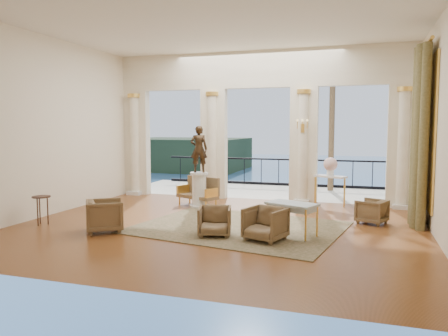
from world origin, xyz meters
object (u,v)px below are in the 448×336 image
(armchair_d, at_px, (105,214))
(side_table, at_px, (41,200))
(armchair_a, at_px, (215,220))
(pedestal, at_px, (199,191))
(armchair_c, at_px, (372,210))
(game_table, at_px, (292,206))
(statue, at_px, (199,149))
(armchair_b, at_px, (265,222))
(console_table, at_px, (330,181))
(settee, at_px, (200,192))

(armchair_d, distance_m, side_table, 1.76)
(armchair_a, distance_m, pedestal, 3.22)
(armchair_c, bearing_deg, armchair_a, -31.70)
(game_table, relative_size, statue, 0.88)
(armchair_b, xyz_separation_m, game_table, (0.44, 0.53, 0.25))
(console_table, distance_m, side_table, 7.61)
(armchair_d, xyz_separation_m, pedestal, (0.91, 3.25, 0.09))
(armchair_b, relative_size, game_table, 0.64)
(armchair_d, relative_size, settee, 0.57)
(armchair_c, distance_m, console_table, 2.41)
(armchair_c, bearing_deg, armchair_d, -41.82)
(armchair_a, relative_size, pedestal, 0.68)
(armchair_d, distance_m, statue, 3.60)
(settee, height_order, side_table, settee)
(game_table, height_order, pedestal, pedestal)
(statue, distance_m, side_table, 4.24)
(game_table, bearing_deg, armchair_d, -144.83)
(armchair_d, xyz_separation_m, settee, (0.82, 3.51, 0.02))
(armchair_d, height_order, settee, settee)
(armchair_a, bearing_deg, console_table, 50.23)
(armchair_a, height_order, side_table, armchair_a)
(armchair_b, distance_m, console_table, 4.47)
(armchair_b, bearing_deg, console_table, 95.79)
(armchair_a, bearing_deg, armchair_b, -17.96)
(armchair_c, bearing_deg, statue, -75.53)
(game_table, relative_size, console_table, 1.17)
(armchair_c, height_order, armchair_d, armchair_d)
(armchair_a, relative_size, game_table, 0.59)
(settee, xyz_separation_m, pedestal, (0.09, -0.26, 0.07))
(armchair_c, distance_m, settee, 4.72)
(settee, relative_size, console_table, 1.39)
(statue, bearing_deg, armchair_a, 102.89)
(armchair_c, relative_size, game_table, 0.55)
(armchair_c, height_order, pedestal, pedestal)
(armchair_b, xyz_separation_m, armchair_c, (2.02, 2.26, -0.05))
(armchair_c, bearing_deg, settee, -78.49)
(armchair_a, distance_m, console_table, 4.76)
(armchair_d, bearing_deg, settee, -48.26)
(armchair_b, xyz_separation_m, statue, (-2.52, 2.93, 1.26))
(armchair_a, height_order, console_table, console_table)
(armchair_d, bearing_deg, armchair_a, -115.99)
(armchair_d, relative_size, console_table, 0.78)
(armchair_a, xyz_separation_m, pedestal, (-1.45, 2.87, 0.14))
(armchair_b, height_order, statue, statue)
(armchair_b, bearing_deg, side_table, -160.19)
(armchair_d, bearing_deg, pedestal, -50.69)
(side_table, bearing_deg, game_table, 7.25)
(armchair_b, bearing_deg, armchair_d, -156.99)
(game_table, bearing_deg, console_table, 105.70)
(pedestal, distance_m, side_table, 4.10)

